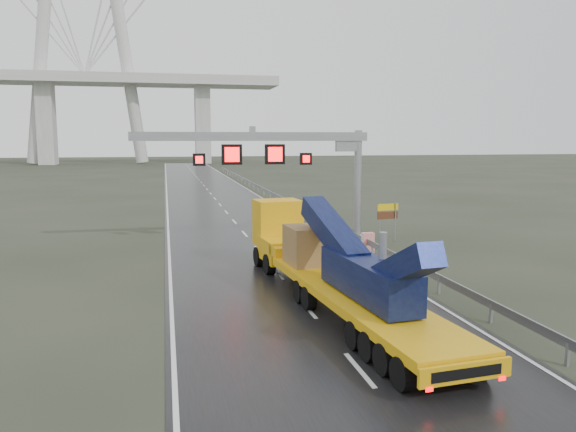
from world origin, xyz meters
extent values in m
plane|color=#262D1F|center=(0.00, 0.00, 0.00)|extent=(400.00, 400.00, 0.00)
cube|color=black|center=(0.00, 40.00, 0.01)|extent=(11.00, 200.00, 0.02)
cube|color=#ABABA6|center=(6.90, 18.00, 0.15)|extent=(1.20, 1.20, 0.30)
cylinder|color=gray|center=(6.90, 18.00, 3.60)|extent=(0.48, 0.48, 7.20)
cube|color=gray|center=(0.00, 18.00, 6.80)|extent=(14.80, 0.55, 0.55)
cube|color=gray|center=(6.10, 18.00, 6.30)|extent=(1.40, 0.35, 0.90)
cube|color=gray|center=(0.00, 18.00, 7.25)|extent=(0.35, 0.35, 0.35)
cube|color=black|center=(-1.30, 17.95, 5.70)|extent=(1.25, 0.25, 1.25)
cube|color=#FF0C0C|center=(-1.30, 17.81, 5.70)|extent=(0.90, 0.02, 0.90)
cube|color=black|center=(1.40, 17.95, 5.70)|extent=(1.25, 0.25, 1.25)
cube|color=#FF0C0C|center=(1.40, 17.81, 5.70)|extent=(0.90, 0.02, 0.90)
cube|color=black|center=(-3.30, 17.95, 5.40)|extent=(0.75, 0.25, 0.75)
cube|color=#FF0C0C|center=(-3.30, 17.81, 5.40)|extent=(0.54, 0.02, 0.54)
cube|color=black|center=(3.40, 17.95, 5.40)|extent=(0.75, 0.25, 0.75)
cube|color=#FF0C0C|center=(3.40, 17.81, 5.40)|extent=(0.54, 0.02, 0.54)
cube|color=#ABABA6|center=(-35.00, 140.00, 10.50)|extent=(4.00, 6.00, 21.00)
cube|color=#ABABA6|center=(5.00, 140.00, 10.50)|extent=(4.00, 6.00, 21.00)
cube|color=#D2960B|center=(1.35, 2.22, 0.98)|extent=(3.79, 13.25, 0.33)
cube|color=#D2960B|center=(1.96, -4.43, 0.79)|extent=(2.70, 0.36, 0.51)
cube|color=black|center=(1.96, -4.49, 0.79)|extent=(2.05, 0.21, 0.28)
cube|color=#FF0505|center=(0.89, -4.59, 0.51)|extent=(0.21, 0.06, 0.11)
cube|color=#FF0505|center=(3.03, -4.40, 0.51)|extent=(0.21, 0.06, 0.11)
cube|color=#D2960B|center=(0.72, 9.09, 1.35)|extent=(2.52, 1.34, 0.47)
cube|color=#D2960B|center=(0.59, 10.58, 1.12)|extent=(2.67, 3.01, 1.12)
cube|color=#D2960B|center=(0.43, 12.25, 2.24)|extent=(2.49, 2.07, 2.43)
cube|color=black|center=(0.35, 13.20, 2.52)|extent=(2.14, 0.24, 1.12)
cube|color=#0D113F|center=(1.43, 1.29, 1.87)|extent=(1.81, 5.69, 1.31)
cube|color=#0D113F|center=(1.14, 4.54, 2.99)|extent=(1.40, 5.20, 2.38)
cube|color=#0D113F|center=(1.65, -1.04, 2.71)|extent=(1.17, 3.76, 2.25)
cylinder|color=gray|center=(1.99, 1.34, 2.71)|extent=(0.30, 0.30, 1.49)
cube|color=#9D7347|center=(0.91, 7.05, 1.98)|extent=(2.23, 2.23, 1.68)
cylinder|color=black|center=(1.73, -1.97, 0.47)|extent=(2.78, 1.18, 0.93)
cylinder|color=black|center=(1.14, 4.54, 0.47)|extent=(2.78, 1.18, 0.93)
cylinder|color=black|center=(0.45, 12.06, 0.51)|extent=(2.60, 1.25, 1.03)
cylinder|color=gray|center=(8.10, 17.00, 1.28)|extent=(0.09, 0.09, 2.56)
cylinder|color=gray|center=(9.16, 17.00, 1.28)|extent=(0.09, 0.09, 2.56)
cube|color=#DFB70B|center=(8.63, 17.00, 2.29)|extent=(1.48, 0.28, 0.43)
cube|color=#4E2816|center=(8.63, 17.00, 1.76)|extent=(1.48, 0.28, 0.48)
cube|color=red|center=(6.19, 14.00, 0.60)|extent=(0.73, 0.41, 1.20)
camera|label=1|loc=(-5.33, -16.67, 6.66)|focal=35.00mm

